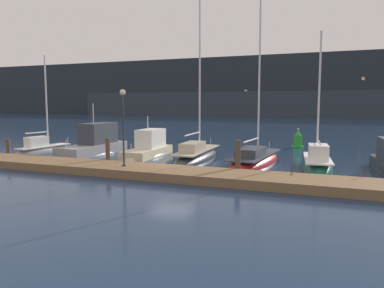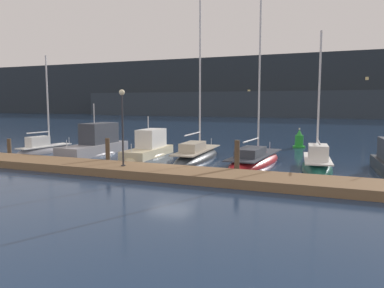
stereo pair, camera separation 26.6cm
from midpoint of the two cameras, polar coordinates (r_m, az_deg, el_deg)
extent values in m
plane|color=#192D4C|center=(22.47, -3.44, -3.90)|extent=(400.00, 400.00, 0.00)
cube|color=brown|center=(20.56, -5.97, -4.24)|extent=(31.41, 2.80, 0.45)
cylinder|color=#4C3D2D|center=(29.57, -26.44, -0.68)|extent=(0.28, 0.28, 1.43)
cylinder|color=#4C3D2D|center=(24.01, -13.01, -1.25)|extent=(0.28, 0.28, 1.77)
cylinder|color=#4C3D2D|center=(20.45, 6.63, -2.15)|extent=(0.28, 0.28, 1.97)
ellipsoid|color=gray|center=(32.06, -21.84, -1.27)|extent=(1.91, 5.62, 1.29)
cube|color=silver|center=(32.00, -21.88, -0.33)|extent=(1.60, 4.72, 0.08)
cube|color=silver|center=(31.54, -22.83, 0.33)|extent=(0.98, 1.84, 0.79)
cylinder|color=silver|center=(32.10, -21.54, 6.10)|extent=(0.12, 0.12, 7.15)
cylinder|color=silver|center=(31.52, -22.79, 1.62)|extent=(0.31, 2.08, 0.09)
cylinder|color=silver|center=(33.66, -18.61, 0.53)|extent=(0.04, 0.04, 0.50)
ellipsoid|color=gray|center=(29.95, -15.06, -1.54)|extent=(2.42, 7.11, 1.00)
cube|color=gray|center=(29.89, -15.09, -0.79)|extent=(2.22, 6.40, 0.79)
cube|color=#333842|center=(30.33, -14.33, 1.60)|extent=(1.61, 3.14, 1.60)
cube|color=black|center=(31.45, -12.80, 2.24)|extent=(1.38, 0.32, 0.71)
cylinder|color=silver|center=(29.80, -15.07, 4.51)|extent=(0.07, 0.07, 1.52)
cylinder|color=silver|center=(27.55, -18.90, -0.04)|extent=(0.04, 0.04, 0.60)
ellipsoid|color=beige|center=(28.15, -7.07, -1.86)|extent=(2.40, 6.23, 1.01)
cube|color=beige|center=(28.11, -7.08, -1.25)|extent=(2.20, 5.61, 0.61)
cube|color=silver|center=(28.55, -6.58, 0.88)|extent=(1.55, 2.77, 1.37)
cube|color=black|center=(29.64, -5.59, 1.49)|extent=(1.24, 0.34, 0.61)
cylinder|color=silver|center=(28.02, -7.03, 3.21)|extent=(0.07, 0.07, 1.00)
cylinder|color=silver|center=(25.76, -9.55, -0.62)|extent=(0.04, 0.04, 0.60)
ellipsoid|color=#2D3338|center=(26.55, 0.46, -2.31)|extent=(2.43, 8.14, 1.33)
cube|color=#A39984|center=(26.46, 0.47, -0.92)|extent=(2.04, 6.84, 0.08)
cube|color=#A39984|center=(25.51, -0.19, -0.42)|extent=(1.31, 2.64, 0.60)
cylinder|color=silver|center=(26.94, 0.90, 10.54)|extent=(0.12, 0.12, 10.64)
cylinder|color=silver|center=(25.42, -0.19, 1.55)|extent=(0.29, 3.21, 0.09)
cylinder|color=silver|center=(29.95, 2.60, 0.40)|extent=(0.04, 0.04, 0.50)
ellipsoid|color=red|center=(25.34, 9.27, -2.81)|extent=(2.83, 8.53, 1.33)
cube|color=#333842|center=(25.26, 9.29, -1.61)|extent=(2.37, 7.16, 0.08)
cube|color=#333842|center=(24.26, 8.64, -1.19)|extent=(1.54, 2.77, 0.53)
cylinder|color=silver|center=(25.73, 9.93, 10.24)|extent=(0.12, 0.12, 10.50)
cylinder|color=silver|center=(24.24, 8.72, 0.59)|extent=(0.30, 3.23, 0.09)
cylinder|color=silver|center=(28.93, 11.43, -0.15)|extent=(0.04, 0.04, 0.50)
ellipsoid|color=#195647|center=(23.64, 18.18, -3.69)|extent=(2.43, 6.16, 1.49)
cube|color=silver|center=(23.54, 18.24, -2.07)|extent=(2.04, 5.17, 0.08)
cube|color=silver|center=(22.76, 18.37, -1.16)|extent=(1.27, 2.03, 0.86)
cylinder|color=silver|center=(23.79, 18.49, 7.08)|extent=(0.12, 0.12, 7.51)
cylinder|color=silver|center=(22.53, 18.44, 0.35)|extent=(0.40, 2.72, 0.09)
cylinder|color=silver|center=(26.24, 17.95, -0.68)|extent=(0.04, 0.04, 0.50)
cylinder|color=green|center=(34.64, 15.59, -0.38)|extent=(1.09, 1.09, 0.16)
cylinder|color=green|center=(34.58, 15.62, 0.53)|extent=(0.73, 0.73, 0.95)
cone|color=green|center=(34.52, 15.65, 1.74)|extent=(0.51, 0.51, 0.50)
sphere|color=#F9EAB7|center=(34.50, 15.67, 2.23)|extent=(0.16, 0.16, 0.16)
cylinder|color=#2D2D33|center=(21.30, -10.67, -3.25)|extent=(0.24, 0.24, 0.06)
cylinder|color=#2D2D33|center=(21.06, -10.78, 2.06)|extent=(0.10, 0.10, 3.89)
sphere|color=#F9EAB7|center=(21.02, -10.90, 7.74)|extent=(0.32, 0.32, 0.32)
cube|color=#232B33|center=(116.16, 17.24, 8.39)|extent=(240.00, 16.00, 17.51)
cube|color=#2C363F|center=(105.79, 19.22, 5.72)|extent=(144.00, 10.00, 7.07)
cube|color=#F4DB8C|center=(107.92, 24.56, 9.06)|extent=(0.80, 0.10, 0.80)
cube|color=#F4DB8C|center=(125.84, -9.54, 7.28)|extent=(0.80, 0.10, 0.80)
cube|color=#F4DB8C|center=(108.39, 15.08, 5.12)|extent=(0.80, 0.10, 0.80)
cube|color=#F4DB8C|center=(117.39, -1.81, 6.77)|extent=(0.80, 0.10, 0.80)
cube|color=#F4DB8C|center=(110.82, 8.13, 7.98)|extent=(0.80, 0.10, 0.80)
cube|color=#F4DB8C|center=(112.64, 4.65, 7.34)|extent=(0.80, 0.10, 0.80)
cube|color=#F4DB8C|center=(119.60, -4.15, 6.73)|extent=(0.80, 0.10, 0.80)
camera|label=1|loc=(0.13, -90.30, -0.03)|focal=35.00mm
camera|label=2|loc=(0.13, 89.70, 0.03)|focal=35.00mm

